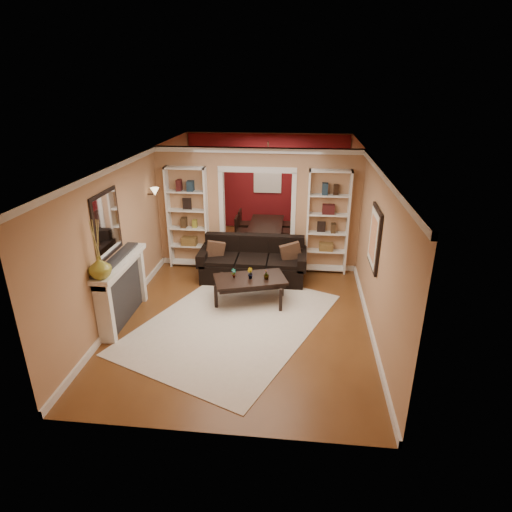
# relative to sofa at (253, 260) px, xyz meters

# --- Properties ---
(floor) EXTENTS (8.00, 8.00, 0.00)m
(floor) POSITION_rel_sofa_xyz_m (0.02, -0.45, -0.45)
(floor) COLOR brown
(floor) RESTS_ON ground
(ceiling) EXTENTS (8.00, 8.00, 0.00)m
(ceiling) POSITION_rel_sofa_xyz_m (0.02, -0.45, 2.25)
(ceiling) COLOR white
(ceiling) RESTS_ON ground
(wall_back) EXTENTS (8.00, 0.00, 8.00)m
(wall_back) POSITION_rel_sofa_xyz_m (0.02, 3.55, 0.90)
(wall_back) COLOR tan
(wall_back) RESTS_ON ground
(wall_front) EXTENTS (8.00, 0.00, 8.00)m
(wall_front) POSITION_rel_sofa_xyz_m (0.02, -4.45, 0.90)
(wall_front) COLOR tan
(wall_front) RESTS_ON ground
(wall_left) EXTENTS (0.00, 8.00, 8.00)m
(wall_left) POSITION_rel_sofa_xyz_m (-2.23, -0.45, 0.90)
(wall_left) COLOR tan
(wall_left) RESTS_ON ground
(wall_right) EXTENTS (0.00, 8.00, 8.00)m
(wall_right) POSITION_rel_sofa_xyz_m (2.27, -0.45, 0.90)
(wall_right) COLOR tan
(wall_right) RESTS_ON ground
(partition_wall) EXTENTS (4.50, 0.15, 2.70)m
(partition_wall) POSITION_rel_sofa_xyz_m (0.02, 0.75, 0.90)
(partition_wall) COLOR tan
(partition_wall) RESTS_ON floor
(red_back_panel) EXTENTS (4.44, 0.04, 2.64)m
(red_back_panel) POSITION_rel_sofa_xyz_m (0.02, 3.52, 0.87)
(red_back_panel) COLOR maroon
(red_back_panel) RESTS_ON floor
(dining_window) EXTENTS (0.78, 0.03, 0.98)m
(dining_window) POSITION_rel_sofa_xyz_m (0.02, 3.48, 1.10)
(dining_window) COLOR #8CA5CC
(dining_window) RESTS_ON wall_back
(area_rug) EXTENTS (3.96, 4.53, 0.01)m
(area_rug) POSITION_rel_sofa_xyz_m (-0.15, -1.87, -0.44)
(area_rug) COLOR beige
(area_rug) RESTS_ON floor
(sofa) EXTENTS (2.28, 0.98, 0.89)m
(sofa) POSITION_rel_sofa_xyz_m (0.00, 0.00, 0.00)
(sofa) COLOR black
(sofa) RESTS_ON floor
(pillow_left) EXTENTS (0.40, 0.23, 0.38)m
(pillow_left) POSITION_rel_sofa_xyz_m (-0.81, -0.02, 0.18)
(pillow_left) COLOR brown
(pillow_left) RESTS_ON sofa
(pillow_right) EXTENTS (0.44, 0.23, 0.42)m
(pillow_right) POSITION_rel_sofa_xyz_m (0.81, -0.02, 0.20)
(pillow_right) COLOR brown
(pillow_right) RESTS_ON sofa
(coffee_table) EXTENTS (1.50, 1.10, 0.51)m
(coffee_table) POSITION_rel_sofa_xyz_m (0.07, -1.05, -0.19)
(coffee_table) COLOR black
(coffee_table) RESTS_ON floor
(plant_left) EXTENTS (0.11, 0.11, 0.18)m
(plant_left) POSITION_rel_sofa_xyz_m (-0.25, -1.05, 0.15)
(plant_left) COLOR #336626
(plant_left) RESTS_ON coffee_table
(plant_center) EXTENTS (0.14, 0.14, 0.21)m
(plant_center) POSITION_rel_sofa_xyz_m (0.07, -1.05, 0.17)
(plant_center) COLOR #336626
(plant_center) RESTS_ON coffee_table
(plant_right) EXTENTS (0.13, 0.13, 0.19)m
(plant_right) POSITION_rel_sofa_xyz_m (0.38, -1.05, 0.16)
(plant_right) COLOR #336626
(plant_right) RESTS_ON coffee_table
(bookshelf_left) EXTENTS (0.90, 0.30, 2.30)m
(bookshelf_left) POSITION_rel_sofa_xyz_m (-1.53, 0.58, 0.70)
(bookshelf_left) COLOR white
(bookshelf_left) RESTS_ON floor
(bookshelf_right) EXTENTS (0.90, 0.30, 2.30)m
(bookshelf_right) POSITION_rel_sofa_xyz_m (1.57, 0.58, 0.70)
(bookshelf_right) COLOR white
(bookshelf_right) RESTS_ON floor
(fireplace) EXTENTS (0.32, 1.70, 1.16)m
(fireplace) POSITION_rel_sofa_xyz_m (-2.07, -1.95, 0.13)
(fireplace) COLOR white
(fireplace) RESTS_ON floor
(vase) EXTENTS (0.40, 0.40, 0.36)m
(vase) POSITION_rel_sofa_xyz_m (-2.07, -2.65, 0.90)
(vase) COLOR olive
(vase) RESTS_ON fireplace
(mirror) EXTENTS (0.03, 0.95, 1.10)m
(mirror) POSITION_rel_sofa_xyz_m (-2.21, -1.95, 1.35)
(mirror) COLOR silver
(mirror) RESTS_ON wall_left
(wall_sconce) EXTENTS (0.18, 0.18, 0.22)m
(wall_sconce) POSITION_rel_sofa_xyz_m (-2.13, 0.10, 1.38)
(wall_sconce) COLOR #FFE0A5
(wall_sconce) RESTS_ON wall_left
(framed_art) EXTENTS (0.04, 0.85, 1.05)m
(framed_art) POSITION_rel_sofa_xyz_m (2.23, -1.45, 1.10)
(framed_art) COLOR black
(framed_art) RESTS_ON wall_right
(dining_table) EXTENTS (1.56, 0.87, 0.55)m
(dining_table) POSITION_rel_sofa_xyz_m (0.12, 2.26, -0.17)
(dining_table) COLOR black
(dining_table) RESTS_ON floor
(dining_chair_nw) EXTENTS (0.48, 0.48, 0.81)m
(dining_chair_nw) POSITION_rel_sofa_xyz_m (-0.43, 1.96, -0.04)
(dining_chair_nw) COLOR black
(dining_chair_nw) RESTS_ON floor
(dining_chair_ne) EXTENTS (0.48, 0.48, 0.87)m
(dining_chair_ne) POSITION_rel_sofa_xyz_m (0.67, 1.96, -0.01)
(dining_chair_ne) COLOR black
(dining_chair_ne) RESTS_ON floor
(dining_chair_sw) EXTENTS (0.46, 0.46, 0.81)m
(dining_chair_sw) POSITION_rel_sofa_xyz_m (-0.43, 2.56, -0.04)
(dining_chair_sw) COLOR black
(dining_chair_sw) RESTS_ON floor
(dining_chair_se) EXTENTS (0.56, 0.56, 0.86)m
(dining_chair_se) POSITION_rel_sofa_xyz_m (0.67, 2.56, -0.02)
(dining_chair_se) COLOR black
(dining_chair_se) RESTS_ON floor
(chandelier) EXTENTS (0.50, 0.50, 0.30)m
(chandelier) POSITION_rel_sofa_xyz_m (0.02, 2.25, 1.57)
(chandelier) COLOR #302015
(chandelier) RESTS_ON ceiling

